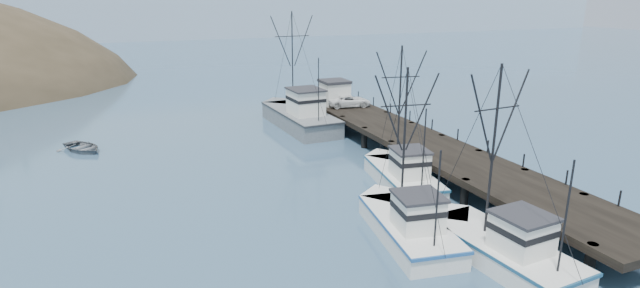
# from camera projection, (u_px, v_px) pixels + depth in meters

# --- Properties ---
(ground) EXTENTS (400.00, 400.00, 0.00)m
(ground) POSITION_uv_depth(u_px,v_px,m) (354.00, 286.00, 25.04)
(ground) COLOR #314F6D
(ground) RESTS_ON ground
(pier) EXTENTS (6.00, 44.00, 2.00)m
(pier) POSITION_uv_depth(u_px,v_px,m) (417.00, 141.00, 43.85)
(pier) COLOR black
(pier) RESTS_ON ground
(distant_ridge) EXTENTS (360.00, 40.00, 26.00)m
(distant_ridge) POSITION_uv_depth(u_px,v_px,m) (170.00, 36.00, 179.29)
(distant_ridge) COLOR #9EB2C6
(distant_ridge) RESTS_ON ground
(distant_ridge_far) EXTENTS (180.00, 25.00, 18.00)m
(distant_ridge_far) POSITION_uv_depth(u_px,v_px,m) (18.00, 37.00, 174.29)
(distant_ridge_far) COLOR silver
(distant_ridge_far) RESTS_ON ground
(trawler_near) EXTENTS (4.23, 10.85, 11.02)m
(trawler_near) POSITION_uv_depth(u_px,v_px,m) (497.00, 245.00, 27.39)
(trawler_near) COLOR white
(trawler_near) RESTS_ON ground
(trawler_mid) EXTENTS (4.82, 10.51, 10.46)m
(trawler_mid) POSITION_uv_depth(u_px,v_px,m) (406.00, 224.00, 29.98)
(trawler_mid) COLOR white
(trawler_mid) RESTS_ON ground
(trawler_far) EXTENTS (4.79, 10.58, 10.85)m
(trawler_far) POSITION_uv_depth(u_px,v_px,m) (401.00, 175.00, 38.21)
(trawler_far) COLOR white
(trawler_far) RESTS_ON ground
(work_vessel) EXTENTS (5.07, 15.20, 12.77)m
(work_vessel) POSITION_uv_depth(u_px,v_px,m) (298.00, 116.00, 55.25)
(work_vessel) COLOR slate
(work_vessel) RESTS_ON ground
(pier_shed) EXTENTS (3.00, 3.20, 2.80)m
(pier_shed) POSITION_uv_depth(u_px,v_px,m) (334.00, 92.00, 57.02)
(pier_shed) COLOR silver
(pier_shed) RESTS_ON pier
(pickup_truck) EXTENTS (5.11, 2.96, 1.34)m
(pickup_truck) POSITION_uv_depth(u_px,v_px,m) (349.00, 101.00, 55.92)
(pickup_truck) COLOR white
(pickup_truck) RESTS_ON pier
(motorboat) EXTENTS (5.45, 5.94, 1.00)m
(motorboat) POSITION_uv_depth(u_px,v_px,m) (83.00, 151.00, 46.87)
(motorboat) COLOR slate
(motorboat) RESTS_ON ground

